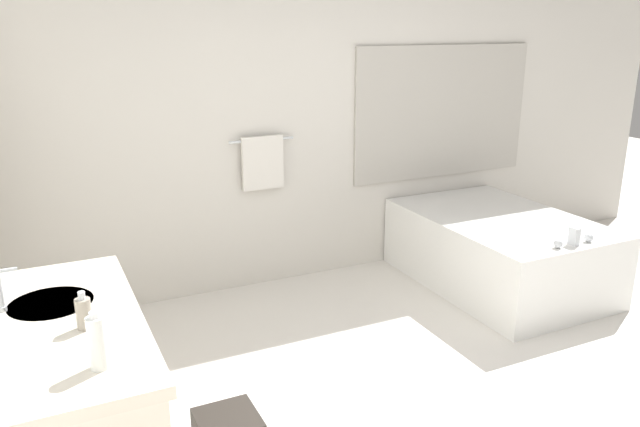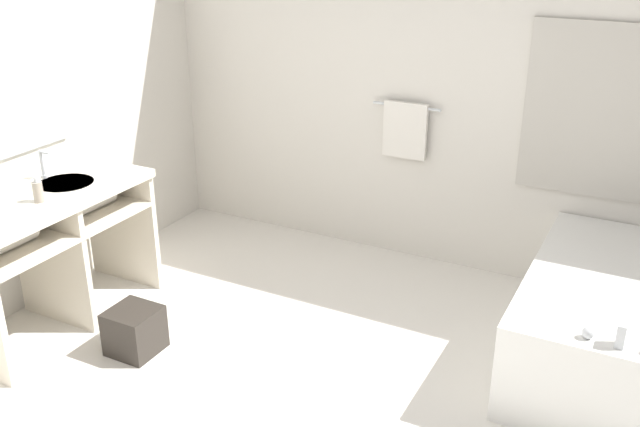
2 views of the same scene
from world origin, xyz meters
name	(u,v)px [view 2 (image 2 of 2)]	position (x,y,z in m)	size (l,w,h in m)	color
wall_back_with_blinds	(460,82)	(0.05, 2.23, 1.35)	(7.40, 0.13, 2.70)	silver
vanity_counter	(50,229)	(-1.86, 0.30, 0.63)	(0.65, 1.29, 0.87)	beige
sink_faucet	(43,165)	(-2.04, 0.48, 0.96)	(0.09, 0.04, 0.18)	silver
bathtub	(627,321)	(1.35, 1.38, 0.31)	(1.08, 1.61, 0.67)	white
soap_dispenser	(38,191)	(-1.76, 0.18, 0.93)	(0.06, 0.06, 0.15)	gray
waste_bin	(135,331)	(-1.21, 0.24, 0.14)	(0.28, 0.28, 0.27)	#2D2823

